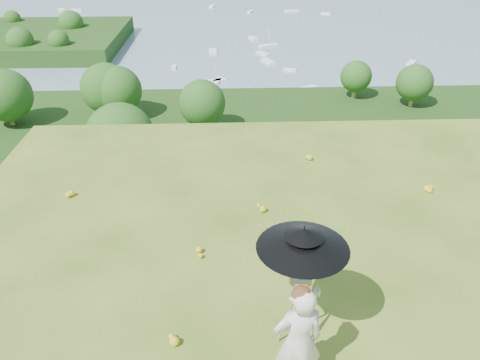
{
  "coord_description": "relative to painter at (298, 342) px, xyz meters",
  "views": [
    {
      "loc": [
        -1.84,
        -5.03,
        5.07
      ],
      "look_at": [
        -1.57,
        1.64,
        1.23
      ],
      "focal_mm": 35.0,
      "sensor_mm": 36.0,
      "label": 1
    }
  ],
  "objects": [
    {
      "name": "ground",
      "position": [
        1.03,
        1.36,
        -0.81
      ],
      "size": [
        14.0,
        14.0,
        0.0
      ],
      "primitive_type": "plane",
      "color": "#44601B",
      "rests_on": "ground"
    },
    {
      "name": "forest_slope",
      "position": [
        1.03,
        36.36,
        -29.81
      ],
      "size": [
        140.0,
        56.0,
        22.0
      ],
      "primitive_type": "cube",
      "color": "#1C390F",
      "rests_on": "bay_water"
    },
    {
      "name": "shoreline_tier",
      "position": [
        1.03,
        76.36,
        -36.81
      ],
      "size": [
        170.0,
        28.0,
        8.0
      ],
      "primitive_type": "cube",
      "color": "#736D5C",
      "rests_on": "bay_water"
    },
    {
      "name": "bay_water",
      "position": [
        1.03,
        241.36,
        -34.81
      ],
      "size": [
        700.0,
        700.0,
        0.0
      ],
      "primitive_type": "plane",
      "color": "slate",
      "rests_on": "ground"
    },
    {
      "name": "slope_trees",
      "position": [
        1.03,
        36.36,
        -15.81
      ],
      "size": [
        110.0,
        50.0,
        6.0
      ],
      "primitive_type": null,
      "color": "#1A5318",
      "rests_on": "forest_slope"
    },
    {
      "name": "harbor_town",
      "position": [
        1.03,
        76.36,
        -30.31
      ],
      "size": [
        110.0,
        22.0,
        5.0
      ],
      "primitive_type": null,
      "color": "silver",
      "rests_on": "shoreline_tier"
    },
    {
      "name": "moored_boats",
      "position": [
        -11.47,
        162.36,
        -34.46
      ],
      "size": [
        140.0,
        140.0,
        0.7
      ],
      "primitive_type": null,
      "color": "white",
      "rests_on": "bay_water"
    },
    {
      "name": "wildflowers",
      "position": [
        1.03,
        1.61,
        -0.75
      ],
      "size": [
        10.0,
        10.5,
        0.12
      ],
      "primitive_type": null,
      "color": "gold",
      "rests_on": "ground"
    },
    {
      "name": "painter",
      "position": [
        0.0,
        0.0,
        0.0
      ],
      "size": [
        0.64,
        0.47,
        1.61
      ],
      "primitive_type": "imported",
      "rotation": [
        0.0,
        0.0,
        3.29
      ],
      "color": "beige",
      "rests_on": "ground"
    },
    {
      "name": "field_easel",
      "position": [
        0.1,
        0.6,
        -0.11
      ],
      "size": [
        0.57,
        0.57,
        1.39
      ],
      "primitive_type": null,
      "rotation": [
        0.0,
        0.0,
        0.08
      ],
      "color": "#AB8947",
      "rests_on": "ground"
    },
    {
      "name": "sun_umbrella",
      "position": [
        0.1,
        0.63,
        0.75
      ],
      "size": [
        1.13,
        1.13,
        0.83
      ],
      "primitive_type": null,
      "rotation": [
        0.0,
        0.0,
        -0.02
      ],
      "color": "black",
      "rests_on": "field_easel"
    },
    {
      "name": "painter_cap",
      "position": [
        0.0,
        0.0,
        0.76
      ],
      "size": [
        0.23,
        0.27,
        0.1
      ],
      "primitive_type": null,
      "rotation": [
        0.0,
        0.0,
        -0.06
      ],
      "color": "#E4807D",
      "rests_on": "painter"
    }
  ]
}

